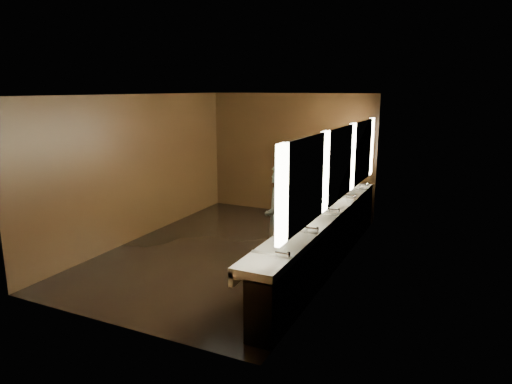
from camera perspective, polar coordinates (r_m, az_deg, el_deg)
floor at (r=8.45m, az=-3.23°, el=-7.30°), size 6.00×6.00×0.00m
ceiling at (r=7.93m, az=-3.49°, el=12.05°), size 4.00×6.00×0.02m
wall_back at (r=10.77m, az=4.34°, el=4.76°), size 4.00×0.02×2.80m
wall_front at (r=5.70m, az=-17.99°, el=-3.12°), size 4.00×0.02×2.80m
wall_left at (r=9.19m, az=-14.39°, el=3.00°), size 0.02×6.00×2.80m
wall_right at (r=7.34m, az=10.48°, el=0.79°), size 0.02×6.00×2.80m
sink_counter at (r=7.63m, az=8.70°, el=-5.72°), size 0.55×5.40×1.01m
mirror_band at (r=7.28m, az=10.44°, el=3.50°), size 0.06×5.03×1.15m
person at (r=7.18m, az=2.79°, el=-3.50°), size 0.62×0.75×1.77m
trash_bin at (r=7.50m, az=6.41°, el=-7.53°), size 0.43×0.43×0.61m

